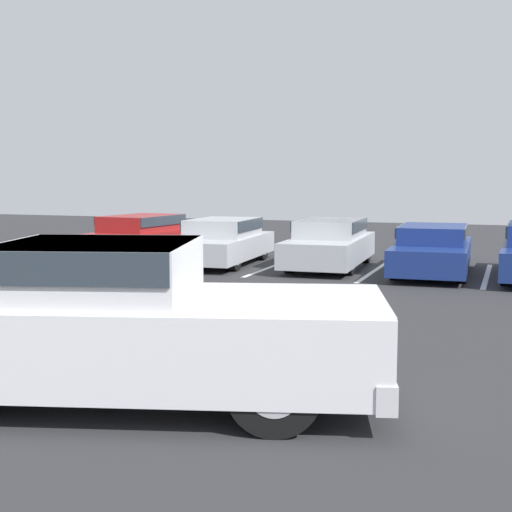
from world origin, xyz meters
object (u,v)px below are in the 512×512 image
Objects in this scene: pickup_truck at (125,322)px; parked_sedan_c at (330,242)px; parked_sedan_b at (223,240)px; parked_sedan_a at (140,236)px; parked_sedan_d at (432,248)px.

pickup_truck reaches higher than parked_sedan_c.
parked_sedan_c is at bearing 92.23° from parked_sedan_b.
parked_sedan_a is (-6.35, 11.73, -0.18)m from pickup_truck.
parked_sedan_b reaches higher than parked_sedan_d.
parked_sedan_c is (-0.71, 11.74, -0.19)m from pickup_truck.
parked_sedan_b is (2.70, -0.28, -0.02)m from parked_sedan_a.
parked_sedan_b is at bearing 89.32° from parked_sedan_a.
parked_sedan_a is at bearing -92.41° from parked_sedan_c.
parked_sedan_a is 8.33m from parked_sedan_d.
parked_sedan_c is (2.94, 0.29, 0.01)m from parked_sedan_b.
parked_sedan_a is 1.04× the size of parked_sedan_c.
parked_sedan_d is (5.62, -0.08, -0.03)m from parked_sedan_b.
pickup_truck is at bearing 14.34° from parked_sedan_b.
parked_sedan_c is at bearing 95.36° from parked_sedan_a.
pickup_truck is 1.31× the size of parked_sedan_b.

